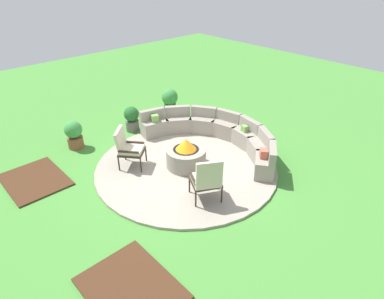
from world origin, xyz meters
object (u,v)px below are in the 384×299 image
curved_stone_bench (217,134)px  lounge_chair_front_right (207,179)px  fire_pit (186,155)px  potted_plant_1 (132,118)px  potted_plant_0 (170,99)px  potted_plant_2 (74,134)px  lounge_chair_front_left (128,147)px

curved_stone_bench → lounge_chair_front_right: size_ratio=3.93×
fire_pit → potted_plant_1: fire_pit is taller
potted_plant_0 → potted_plant_1: 1.80m
potted_plant_2 → curved_stone_bench: bearing=48.9°
lounge_chair_front_left → lounge_chair_front_right: (2.28, 0.45, 0.01)m
lounge_chair_front_left → lounge_chair_front_right: lounge_chair_front_right is taller
lounge_chair_front_left → potted_plant_1: 2.10m
fire_pit → potted_plant_2: bearing=-151.4°
lounge_chair_front_left → potted_plant_0: lounge_chair_front_left is taller
potted_plant_2 → fire_pit: bearing=28.6°
lounge_chair_front_right → potted_plant_2: bearing=131.1°
potted_plant_0 → curved_stone_bench: bearing=-11.6°
potted_plant_2 → lounge_chair_front_left: bearing=15.7°
fire_pit → curved_stone_bench: 1.43m
potted_plant_1 → potted_plant_2: bearing=-96.5°
lounge_chair_front_right → potted_plant_1: lounge_chair_front_right is taller
lounge_chair_front_left → potted_plant_0: (-2.03, 3.00, -0.16)m
fire_pit → curved_stone_bench: bearing=101.4°
curved_stone_bench → potted_plant_2: (-2.59, -2.97, 0.05)m
curved_stone_bench → lounge_chair_front_left: lounge_chair_front_left is taller
lounge_chair_front_right → potted_plant_0: 5.01m
fire_pit → lounge_chair_front_right: (1.30, -0.58, 0.25)m
fire_pit → potted_plant_0: 3.59m
curved_stone_bench → potted_plant_2: size_ratio=5.20×
lounge_chair_front_left → potted_plant_2: size_ratio=1.30×
curved_stone_bench → potted_plant_2: curved_stone_bench is taller
curved_stone_bench → lounge_chair_front_right: (1.59, -1.98, 0.24)m
lounge_chair_front_right → potted_plant_0: bearing=87.3°
fire_pit → curved_stone_bench: (-0.28, 1.40, 0.01)m
lounge_chair_front_right → potted_plant_2: size_ratio=1.32×
potted_plant_1 → potted_plant_0: bearing=100.8°
fire_pit → potted_plant_0: bearing=146.9°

